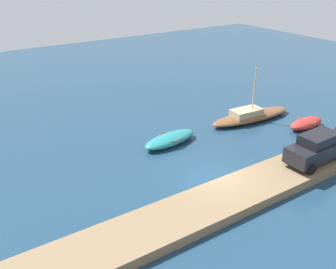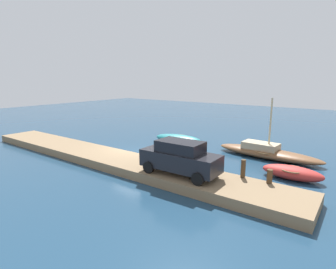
{
  "view_description": "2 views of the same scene",
  "coord_description": "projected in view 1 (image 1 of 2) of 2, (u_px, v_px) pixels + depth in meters",
  "views": [
    {
      "loc": [
        -12.86,
        -14.51,
        11.83
      ],
      "look_at": [
        -0.33,
        4.2,
        1.36
      ],
      "focal_mm": 40.86,
      "sensor_mm": 36.0,
      "label": 1
    },
    {
      "loc": [
        13.61,
        -14.05,
        5.62
      ],
      "look_at": [
        1.25,
        2.8,
        1.25
      ],
      "focal_mm": 28.93,
      "sensor_mm": 36.0,
      "label": 2
    }
  ],
  "objects": [
    {
      "name": "ground_plane",
      "position": [
        213.0,
        179.0,
        22.41
      ],
      "size": [
        84.0,
        84.0,
        0.0
      ],
      "primitive_type": "plane",
      "color": "navy"
    },
    {
      "name": "dock_platform",
      "position": [
        239.0,
        193.0,
        20.61
      ],
      "size": [
        25.18,
        2.98,
        0.54
      ],
      "primitive_type": "cube",
      "color": "#846B4C",
      "rests_on": "ground_plane"
    },
    {
      "name": "sailboat_brown",
      "position": [
        251.0,
        116.0,
        30.32
      ],
      "size": [
        7.59,
        2.44,
        4.29
      ],
      "rotation": [
        0.0,
        0.0,
        -0.08
      ],
      "color": "brown",
      "rests_on": "ground_plane"
    },
    {
      "name": "rowboat_red",
      "position": [
        306.0,
        123.0,
        28.99
      ],
      "size": [
        3.28,
        1.37,
        0.76
      ],
      "rotation": [
        0.0,
        0.0,
        0.01
      ],
      "color": "#B72D28",
      "rests_on": "ground_plane"
    },
    {
      "name": "rowboat_teal",
      "position": [
        170.0,
        139.0,
        26.48
      ],
      "size": [
        4.47,
        2.14,
        0.72
      ],
      "rotation": [
        0.0,
        0.0,
        0.14
      ],
      "color": "teal",
      "rests_on": "ground_plane"
    },
    {
      "name": "mooring_post_west",
      "position": [
        324.0,
        134.0,
        25.7
      ],
      "size": [
        0.24,
        0.24,
        0.96
      ],
      "primitive_type": "cylinder",
      "color": "#47331E",
      "rests_on": "dock_platform"
    },
    {
      "name": "mooring_post_mid_west",
      "position": [
        336.0,
        131.0,
        26.44
      ],
      "size": [
        0.27,
        0.27,
        0.71
      ],
      "primitive_type": "cylinder",
      "color": "#47331E",
      "rests_on": "dock_platform"
    },
    {
      "name": "parked_car",
      "position": [
        317.0,
        148.0,
        22.88
      ],
      "size": [
        4.37,
        1.89,
        1.84
      ],
      "rotation": [
        0.0,
        0.0,
        0.02
      ],
      "color": "black",
      "rests_on": "dock_platform"
    }
  ]
}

